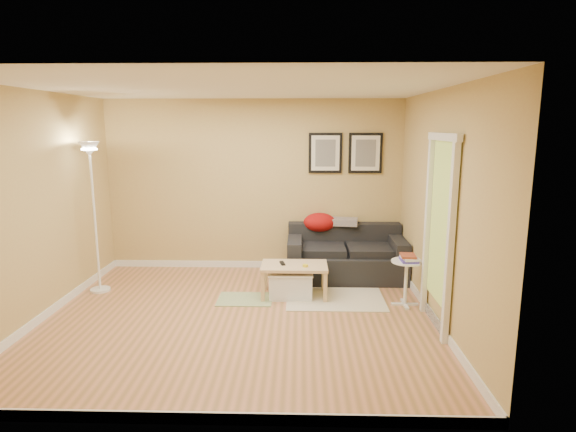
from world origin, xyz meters
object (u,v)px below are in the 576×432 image
at_px(book_stack, 409,258).
at_px(sofa, 346,253).
at_px(storage_bin, 291,284).
at_px(side_table, 406,283).
at_px(coffee_table, 294,280).
at_px(floor_lamp, 95,222).

bearing_deg(book_stack, sofa, 125.57).
height_order(sofa, book_stack, sofa).
xyz_separation_m(storage_bin, book_stack, (1.45, -0.28, 0.44)).
bearing_deg(book_stack, side_table, 139.46).
xyz_separation_m(sofa, side_table, (0.64, -1.08, -0.09)).
height_order(coffee_table, side_table, side_table).
relative_size(sofa, storage_bin, 2.98).
relative_size(side_table, floor_lamp, 0.29).
relative_size(coffee_table, floor_lamp, 0.42).
relative_size(coffee_table, book_stack, 3.29).
xyz_separation_m(sofa, book_stack, (0.66, -1.10, 0.24)).
height_order(sofa, coffee_table, sofa).
bearing_deg(book_stack, storage_bin, 173.77).
bearing_deg(side_table, coffee_table, 168.20).
distance_m(sofa, coffee_table, 1.10).
bearing_deg(side_table, floor_lamp, 174.20).
bearing_deg(storage_bin, coffee_table, 35.71).
distance_m(storage_bin, floor_lamp, 2.71).
distance_m(storage_bin, book_stack, 1.54).
bearing_deg(floor_lamp, coffee_table, -2.59).
relative_size(coffee_table, storage_bin, 1.50).
distance_m(storage_bin, side_table, 1.46).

